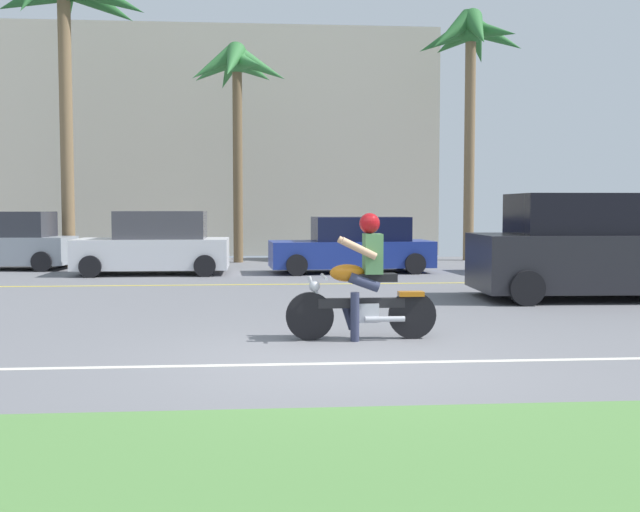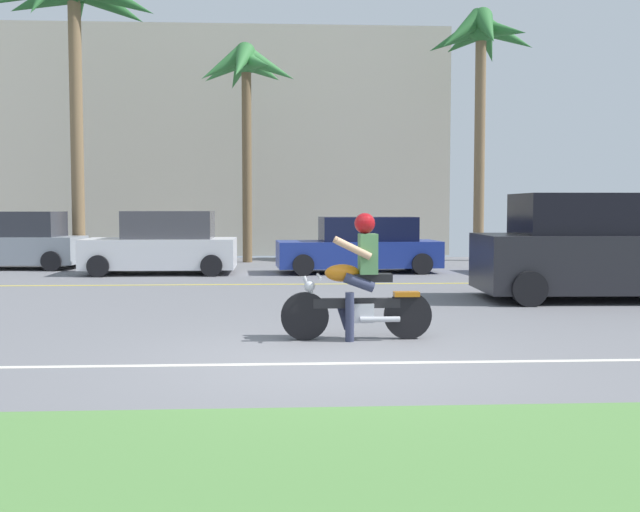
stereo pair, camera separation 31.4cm
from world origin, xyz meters
name	(u,v)px [view 2 (the right image)]	position (x,y,z in m)	size (l,w,h in m)	color
ground	(314,323)	(0.00, 3.00, -0.02)	(56.00, 30.00, 0.04)	slate
grass_median	(370,494)	(0.00, -4.10, 0.03)	(56.00, 3.80, 0.06)	#548442
lane_line_near	(327,363)	(0.00, -0.13, 0.00)	(50.40, 0.12, 0.01)	silver
lane_line_far	(302,284)	(0.00, 8.73, 0.00)	(50.40, 0.12, 0.01)	yellow
motorcyclist	(358,286)	(0.51, 1.42, 0.72)	(2.03, 0.66, 1.70)	black
suv_nearby	(601,248)	(5.64, 5.56, 0.98)	(4.81, 2.39, 2.03)	#232328
parked_car_0	(16,242)	(-8.05, 13.56, 0.76)	(3.89, 2.01, 1.65)	#8C939E
parked_car_1	(163,245)	(-3.60, 11.71, 0.77)	(3.97, 2.02, 1.67)	silver
parked_car_2	(361,247)	(1.70, 11.77, 0.71)	(4.46, 2.02, 1.51)	navy
parked_car_3	(563,247)	(7.21, 11.52, 0.69)	(4.21, 2.17, 1.46)	silver
palm_tree_0	(481,47)	(6.10, 16.18, 6.99)	(3.71, 3.73, 8.24)	brown
palm_tree_1	(246,77)	(-1.55, 15.83, 5.90)	(3.30, 3.29, 6.95)	brown
palm_tree_2	(74,5)	(-6.53, 14.52, 7.74)	(4.94, 4.83, 9.26)	brown
building_far	(205,145)	(-3.36, 21.00, 4.17)	(18.29, 4.00, 8.33)	beige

